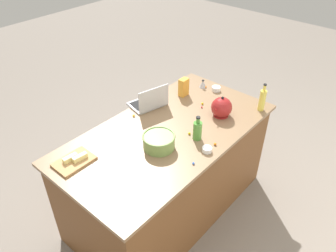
{
  "coord_description": "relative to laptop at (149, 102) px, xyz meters",
  "views": [
    {
      "loc": [
        1.61,
        1.41,
        2.5
      ],
      "look_at": [
        0.0,
        0.0,
        0.95
      ],
      "focal_mm": 35.48,
      "sensor_mm": 36.0,
      "label": 1
    }
  ],
  "objects": [
    {
      "name": "mixing_bowl_large",
      "position": [
        0.37,
        0.45,
        0.01
      ],
      "size": [
        0.25,
        0.25,
        0.11
      ],
      "color": "#72934C",
      "rests_on": "island_counter"
    },
    {
      "name": "bottle_olive",
      "position": [
        0.09,
        0.6,
        0.03
      ],
      "size": [
        0.07,
        0.07,
        0.2
      ],
      "color": "#4C8C38",
      "rests_on": "island_counter"
    },
    {
      "name": "ramekin_small",
      "position": [
        -0.63,
        0.29,
        -0.03
      ],
      "size": [
        0.08,
        0.08,
        0.04
      ],
      "primitive_type": "cylinder",
      "color": "white",
      "rests_on": "island_counter"
    },
    {
      "name": "kitchen_timer",
      "position": [
        -0.6,
        0.15,
        -0.01
      ],
      "size": [
        0.07,
        0.07,
        0.08
      ],
      "color": "#B2B2B7",
      "rests_on": "island_counter"
    },
    {
      "name": "candy_1",
      "position": [
        0.09,
        0.53,
        -0.04
      ],
      "size": [
        0.02,
        0.02,
        0.02
      ],
      "primitive_type": "sphere",
      "color": "yellow",
      "rests_on": "island_counter"
    },
    {
      "name": "island_counter",
      "position": [
        0.17,
        0.37,
        -0.5
      ],
      "size": [
        1.86,
        0.97,
        0.9
      ],
      "color": "brown",
      "rests_on": "ground"
    },
    {
      "name": "candy_5",
      "position": [
        -0.29,
        0.37,
        -0.04
      ],
      "size": [
        0.01,
        0.01,
        0.01
      ],
      "primitive_type": "sphere",
      "color": "red",
      "rests_on": "island_counter"
    },
    {
      "name": "laptop",
      "position": [
        0.0,
        0.0,
        0.0
      ],
      "size": [
        0.35,
        0.3,
        0.22
      ],
      "color": "#B7B7BC",
      "rests_on": "island_counter"
    },
    {
      "name": "cutting_board",
      "position": [
        0.89,
        0.11,
        -0.04
      ],
      "size": [
        0.28,
        0.19,
        0.02
      ],
      "primitive_type": "cube",
      "color": "#AD7F4C",
      "rests_on": "island_counter"
    },
    {
      "name": "candy_bag",
      "position": [
        -0.35,
        0.1,
        0.04
      ],
      "size": [
        0.09,
        0.06,
        0.17
      ],
      "primitive_type": "cube",
      "color": "gold",
      "rests_on": "island_counter"
    },
    {
      "name": "ground_plane",
      "position": [
        0.17,
        0.37,
        -0.95
      ],
      "size": [
        12.0,
        12.0,
        0.0
      ],
      "primitive_type": "plane",
      "color": "slate"
    },
    {
      "name": "ramekin_medium",
      "position": [
        0.17,
        0.75,
        -0.03
      ],
      "size": [
        0.07,
        0.07,
        0.04
      ],
      "primitive_type": "cylinder",
      "color": "white",
      "rests_on": "island_counter"
    },
    {
      "name": "candy_0",
      "position": [
        0.35,
        0.76,
        -0.04
      ],
      "size": [
        0.02,
        0.02,
        0.02
      ],
      "primitive_type": "sphere",
      "color": "blue",
      "rests_on": "island_counter"
    },
    {
      "name": "candy_4",
      "position": [
        0.21,
        0.01,
        -0.04
      ],
      "size": [
        0.02,
        0.02,
        0.02
      ],
      "primitive_type": "sphere",
      "color": "yellow",
      "rests_on": "island_counter"
    },
    {
      "name": "butter_stick_right",
      "position": [
        0.85,
        0.13,
        -0.01
      ],
      "size": [
        0.11,
        0.05,
        0.04
      ],
      "primitive_type": "cube",
      "rotation": [
        0.0,
        0.0,
        -0.1
      ],
      "color": "#F4E58C",
      "rests_on": "cutting_board"
    },
    {
      "name": "kettle",
      "position": [
        -0.3,
        0.56,
        0.03
      ],
      "size": [
        0.21,
        0.18,
        0.2
      ],
      "color": "maroon",
      "rests_on": "island_counter"
    },
    {
      "name": "candy_3",
      "position": [
        -0.61,
        0.18,
        -0.04
      ],
      "size": [
        0.02,
        0.02,
        0.02
      ],
      "primitive_type": "sphere",
      "color": "orange",
      "rests_on": "island_counter"
    },
    {
      "name": "candy_6",
      "position": [
        -0.34,
        0.34,
        -0.04
      ],
      "size": [
        0.02,
        0.02,
        0.02
      ],
      "primitive_type": "sphere",
      "color": "yellow",
      "rests_on": "island_counter"
    },
    {
      "name": "bottle_oil",
      "position": [
        -0.6,
        0.78,
        0.06
      ],
      "size": [
        0.06,
        0.06,
        0.26
      ],
      "color": "#DBC64C",
      "rests_on": "island_counter"
    },
    {
      "name": "candy_2",
      "position": [
        0.07,
        0.76,
        -0.04
      ],
      "size": [
        0.02,
        0.02,
        0.02
      ],
      "primitive_type": "sphere",
      "color": "orange",
      "rests_on": "island_counter"
    },
    {
      "name": "butter_stick_left",
      "position": [
        0.9,
        0.09,
        -0.01
      ],
      "size": [
        0.11,
        0.04,
        0.04
      ],
      "primitive_type": "cube",
      "rotation": [
        0.0,
        0.0,
        -0.07
      ],
      "color": "#F4E58C",
      "rests_on": "cutting_board"
    }
  ]
}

